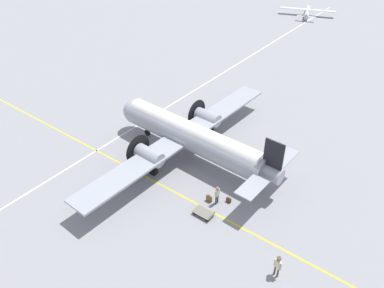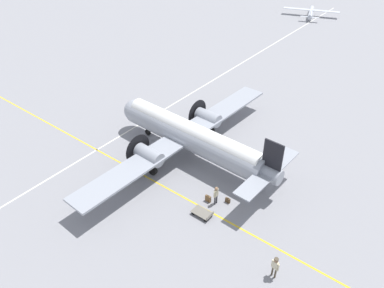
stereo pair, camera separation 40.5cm
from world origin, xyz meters
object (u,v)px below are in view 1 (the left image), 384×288
at_px(suitcase_upright_spare, 209,198).
at_px(passenger_boarding, 217,193).
at_px(suitcase_near_door, 229,200).
at_px(light_aircraft_distant, 307,11).
at_px(baggage_cart, 204,213).
at_px(airliner_main, 189,135).
at_px(crew_foreground, 278,264).

bearing_deg(suitcase_upright_spare, passenger_boarding, -164.83).
distance_m(suitcase_near_door, light_aircraft_distant, 56.66).
distance_m(passenger_boarding, suitcase_near_door, 1.36).
height_order(passenger_boarding, light_aircraft_distant, light_aircraft_distant).
bearing_deg(baggage_cart, airliner_main, -43.90).
relative_size(airliner_main, suitcase_near_door, 51.18).
height_order(crew_foreground, baggage_cart, crew_foreground).
xyz_separation_m(crew_foreground, suitcase_upright_spare, (7.82, -3.19, -0.86)).
relative_size(airliner_main, light_aircraft_distant, 2.41).
relative_size(baggage_cart, light_aircraft_distant, 0.16).
xyz_separation_m(suitcase_near_door, suitcase_upright_spare, (1.38, 0.91, 0.08)).
height_order(suitcase_near_door, suitcase_upright_spare, suitcase_upright_spare).
bearing_deg(crew_foreground, suitcase_near_door, 159.79).
relative_size(crew_foreground, suitcase_near_door, 3.77).
xyz_separation_m(crew_foreground, suitcase_near_door, (6.44, -4.11, -0.94)).
bearing_deg(airliner_main, baggage_cart, 138.30).
xyz_separation_m(crew_foreground, passenger_boarding, (7.16, -3.37, -0.05)).
height_order(suitcase_near_door, light_aircraft_distant, light_aircraft_distant).
height_order(airliner_main, baggage_cart, airliner_main).
relative_size(suitcase_near_door, light_aircraft_distant, 0.05).
relative_size(crew_foreground, suitcase_upright_spare, 2.87).
height_order(airliner_main, suitcase_near_door, airliner_main).
distance_m(passenger_boarding, light_aircraft_distant, 57.17).
bearing_deg(suitcase_near_door, baggage_cart, 72.05).
distance_m(suitcase_upright_spare, light_aircraft_distant, 57.17).
height_order(airliner_main, suitcase_upright_spare, airliner_main).
bearing_deg(light_aircraft_distant, crew_foreground, -178.63).
xyz_separation_m(crew_foreground, baggage_cart, (7.26, -1.60, -0.90)).
relative_size(airliner_main, passenger_boarding, 13.87).
relative_size(crew_foreground, baggage_cart, 1.13).
relative_size(airliner_main, crew_foreground, 13.59).
distance_m(airliner_main, passenger_boarding, 7.17).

